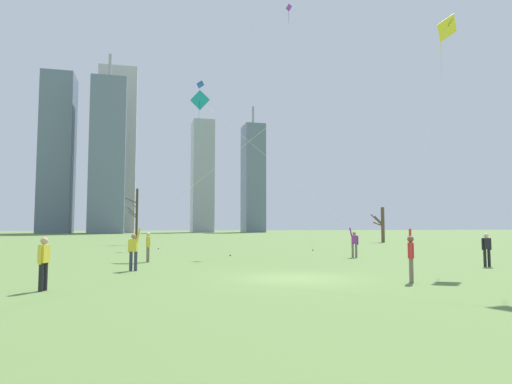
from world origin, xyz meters
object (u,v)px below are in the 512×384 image
Objects in this scene: bystander_strolling_midfield at (487,248)px; bare_tree_leftmost at (136,215)px; kite_flyer_midfield_left_yellow at (423,177)px; distant_kite_drifting_right_purple at (292,40)px; kite_flyer_foreground_left_white at (188,204)px; bystander_far_off_by_trees at (44,261)px; kite_flyer_far_back_teal at (312,203)px; bare_tree_rightmost at (382,224)px; distant_kite_high_overhead_blue at (196,103)px; bystander_watching_nearby at (148,246)px.

bare_tree_leftmost is at bearing 118.70° from bystander_strolling_midfield.
distant_kite_drifting_right_purple is (1.47, 20.22, 14.11)m from kite_flyer_midfield_left_yellow.
kite_flyer_foreground_left_white reaches higher than bystander_far_off_by_trees.
kite_flyer_far_back_teal reaches higher than bare_tree_rightmost.
kite_flyer_midfield_left_yellow is at bearing -117.43° from bare_tree_rightmost.
bare_tree_rightmost is (16.10, 13.64, -15.79)m from distant_kite_drifting_right_purple.
bare_tree_leftmost is (-17.00, 31.04, 2.26)m from bystander_strolling_midfield.
kite_flyer_foreground_left_white is at bearing -97.07° from distant_kite_high_overhead_blue.
kite_flyer_midfield_left_yellow is 8.16× the size of bystander_strolling_midfield.
bystander_watching_nearby is 0.08× the size of distant_kite_drifting_right_purple.
kite_flyer_midfield_left_yellow is 14.71m from bystander_watching_nearby.
distant_kite_high_overhead_blue is (-7.48, 7.11, -4.07)m from distant_kite_drifting_right_purple.
bystander_strolling_midfield is at bearing -55.84° from kite_flyer_far_back_teal.
kite_flyer_foreground_left_white is 24.14m from distant_kite_drifting_right_purple.
distant_kite_high_overhead_blue is (-5.76, 15.83, 10.53)m from kite_flyer_far_back_teal.
bystander_far_off_by_trees is at bearing -133.76° from kite_flyer_foreground_left_white.
bare_tree_rightmost reaches higher than bystander_watching_nearby.
bystander_far_off_by_trees is 0.10× the size of distant_kite_high_overhead_blue.
bystander_far_off_by_trees is 30.90m from distant_kite_drifting_right_purple.
bystander_strolling_midfield is 33.14m from bare_tree_rightmost.
distant_kite_drifting_right_purple is 1.31× the size of distant_kite_high_overhead_blue.
distant_kite_high_overhead_blue reaches higher than kite_flyer_foreground_left_white.
kite_flyer_foreground_left_white is at bearing -140.59° from kite_flyer_far_back_teal.
bystander_far_off_by_trees is 34.80m from bare_tree_leftmost.
distant_kite_high_overhead_blue is 3.81× the size of bare_tree_rightmost.
bare_tree_rightmost is at bearing 15.47° from distant_kite_high_overhead_blue.
bare_tree_rightmost reaches higher than bystander_strolling_midfield.
bystander_watching_nearby is at bearing -139.14° from distant_kite_drifting_right_purple.
kite_flyer_midfield_left_yellow is 0.62× the size of distant_kite_drifting_right_purple.
kite_flyer_foreground_left_white is 6.05m from bystander_watching_nearby.
bare_tree_leftmost is (-29.07, 0.21, 0.94)m from bare_tree_rightmost.
kite_flyer_midfield_left_yellow is at bearing -71.36° from bare_tree_leftmost.
bare_tree_rightmost is at bearing 68.62° from bystander_strolling_midfield.
bystander_watching_nearby is at bearing -104.33° from distant_kite_high_overhead_blue.
bare_tree_rightmost is (23.58, 6.53, -11.73)m from distant_kite_high_overhead_blue.
bare_tree_rightmost is (17.82, 22.36, -1.20)m from kite_flyer_far_back_teal.
bare_tree_rightmost is at bearing 62.57° from kite_flyer_midfield_left_yellow.
kite_flyer_midfield_left_yellow is 8.16× the size of bystander_far_off_by_trees.
distant_kite_high_overhead_blue is at bearing -164.53° from bare_tree_rightmost.
distant_kite_drifting_right_purple reaches higher than distant_kite_high_overhead_blue.
kite_flyer_far_back_teal reaches higher than bystander_strolling_midfield.
bare_tree_leftmost is at bearing 129.18° from distant_kite_high_overhead_blue.
kite_flyer_midfield_left_yellow is at bearing -88.77° from kite_flyer_far_back_teal.
bystander_far_off_by_trees is at bearing -105.33° from distant_kite_high_overhead_blue.
kite_flyer_far_back_teal is 19.86m from distant_kite_high_overhead_blue.
distant_kite_drifting_right_purple is at bearing 40.86° from bystander_watching_nearby.
kite_flyer_foreground_left_white is 9.69× the size of bystander_strolling_midfield.
kite_flyer_foreground_left_white is at bearing 174.38° from bystander_strolling_midfield.
kite_flyer_foreground_left_white is at bearing -123.17° from distant_kite_drifting_right_purple.
bystander_strolling_midfield is (5.75, -8.47, -2.52)m from kite_flyer_far_back_teal.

